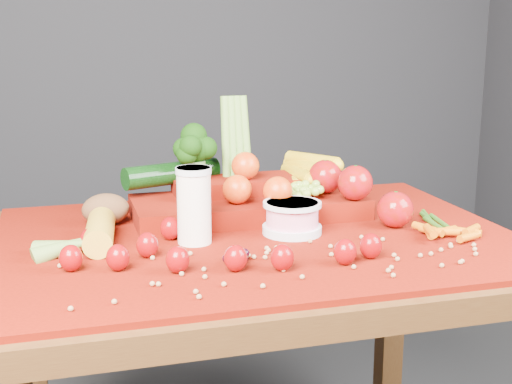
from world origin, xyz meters
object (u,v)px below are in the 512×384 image
object	(u,v)px
milk_glass	(194,203)
produce_mound	(259,191)
yogurt_bowl	(292,217)
table	(259,284)

from	to	relation	value
milk_glass	produce_mound	bearing A→B (deg)	42.85
yogurt_bowl	produce_mound	xyz separation A→B (m)	(-0.03, 0.16, 0.02)
table	produce_mound	xyz separation A→B (m)	(0.04, 0.16, 0.16)
table	milk_glass	world-z (taller)	milk_glass
milk_glass	produce_mound	xyz separation A→B (m)	(0.18, 0.17, -0.02)
table	milk_glass	size ratio (longest dim) A/B	7.15
table	produce_mound	bearing A→B (deg)	74.02
table	yogurt_bowl	bearing A→B (deg)	-3.75
produce_mound	table	bearing A→B (deg)	-105.98
table	milk_glass	xyz separation A→B (m)	(-0.14, -0.01, 0.19)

